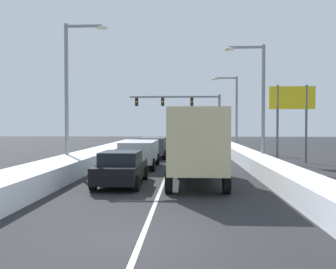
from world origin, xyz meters
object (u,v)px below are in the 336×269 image
at_px(box_truck_right_lane_nearest, 196,142).
at_px(street_lamp_right_mid, 233,106).
at_px(roadside_sign_right, 292,106).
at_px(traffic_light_gantry, 187,107).
at_px(sedan_tan_right_lane_second, 197,153).
at_px(sedan_navy_right_lane_third, 195,148).
at_px(sedan_black_center_lane_nearest, 121,168).
at_px(suv_silver_center_lane_second, 140,151).
at_px(suv_charcoal_center_lane_third, 154,145).
at_px(street_lamp_left_mid, 72,83).
at_px(street_lamp_right_near, 257,93).

relative_size(box_truck_right_lane_nearest, street_lamp_right_mid, 0.95).
bearing_deg(roadside_sign_right, traffic_light_gantry, 114.46).
distance_m(sedan_tan_right_lane_second, traffic_light_gantry, 18.08).
height_order(sedan_navy_right_lane_third, traffic_light_gantry, traffic_light_gantry).
bearing_deg(box_truck_right_lane_nearest, roadside_sign_right, 52.78).
relative_size(sedan_navy_right_lane_third, sedan_black_center_lane_nearest, 1.00).
xyz_separation_m(box_truck_right_lane_nearest, suv_silver_center_lane_second, (-3.34, 5.86, -0.88)).
bearing_deg(suv_charcoal_center_lane_third, street_lamp_right_mid, 46.35).
height_order(street_lamp_right_mid, roadside_sign_right, street_lamp_right_mid).
distance_m(sedan_black_center_lane_nearest, street_lamp_left_mid, 8.00).
distance_m(box_truck_right_lane_nearest, sedan_tan_right_lane_second, 7.75).
xyz_separation_m(sedan_black_center_lane_nearest, street_lamp_left_mid, (-3.96, 5.37, 4.42)).
bearing_deg(box_truck_right_lane_nearest, street_lamp_right_mid, 78.04).
distance_m(sedan_tan_right_lane_second, street_lamp_left_mid, 9.26).
height_order(sedan_black_center_lane_nearest, street_lamp_left_mid, street_lamp_left_mid).
xyz_separation_m(box_truck_right_lane_nearest, sedan_black_center_lane_nearest, (-3.34, -0.56, -1.14)).
bearing_deg(roadside_sign_right, sedan_tan_right_lane_second, -166.97).
height_order(sedan_navy_right_lane_third, street_lamp_right_near, street_lamp_right_near).
bearing_deg(street_lamp_left_mid, traffic_light_gantry, 71.17).
bearing_deg(sedan_tan_right_lane_second, suv_charcoal_center_lane_third, 124.96).
xyz_separation_m(street_lamp_right_mid, roadside_sign_right, (2.70, -11.06, -0.57)).
height_order(sedan_navy_right_lane_third, street_lamp_left_mid, street_lamp_left_mid).
bearing_deg(suv_silver_center_lane_second, street_lamp_right_near, 7.48).
height_order(sedan_tan_right_lane_second, sedan_navy_right_lane_third, same).
bearing_deg(street_lamp_right_near, suv_charcoal_center_lane_third, 141.74).
bearing_deg(street_lamp_right_mid, traffic_light_gantry, 132.55).
distance_m(sedan_navy_right_lane_third, roadside_sign_right, 8.52).
distance_m(street_lamp_left_mid, roadside_sign_right, 15.00).
height_order(box_truck_right_lane_nearest, sedan_tan_right_lane_second, box_truck_right_lane_nearest).
height_order(sedan_navy_right_lane_third, sedan_black_center_lane_nearest, same).
height_order(traffic_light_gantry, street_lamp_left_mid, street_lamp_left_mid).
bearing_deg(box_truck_right_lane_nearest, sedan_black_center_lane_nearest, -170.47).
xyz_separation_m(suv_charcoal_center_lane_third, roadside_sign_right, (10.09, -3.32, 3.00)).
relative_size(suv_silver_center_lane_second, street_lamp_right_near, 0.63).
height_order(suv_silver_center_lane_second, street_lamp_right_mid, street_lamp_right_mid).
xyz_separation_m(sedan_tan_right_lane_second, roadside_sign_right, (6.68, 1.55, 3.25)).
distance_m(street_lamp_right_near, street_lamp_right_mid, 13.43).
bearing_deg(street_lamp_right_mid, sedan_navy_right_lane_third, -119.99).
height_order(suv_charcoal_center_lane_third, traffic_light_gantry, traffic_light_gantry).
height_order(box_truck_right_lane_nearest, traffic_light_gantry, traffic_light_gantry).
bearing_deg(suv_charcoal_center_lane_third, street_lamp_left_mid, -118.60).
xyz_separation_m(sedan_tan_right_lane_second, suv_silver_center_lane_second, (-3.65, -1.80, 0.25)).
xyz_separation_m(sedan_navy_right_lane_third, suv_silver_center_lane_second, (-3.61, -7.43, 0.25)).
height_order(box_truck_right_lane_nearest, street_lamp_right_near, street_lamp_right_near).
bearing_deg(street_lamp_right_near, box_truck_right_lane_nearest, -121.05).
distance_m(traffic_light_gantry, roadside_sign_right, 17.68).
distance_m(sedan_tan_right_lane_second, suv_charcoal_center_lane_third, 5.94).
relative_size(suv_charcoal_center_lane_third, traffic_light_gantry, 0.46).
height_order(sedan_black_center_lane_nearest, suv_charcoal_center_lane_third, suv_charcoal_center_lane_third).
relative_size(sedan_tan_right_lane_second, roadside_sign_right, 0.82).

